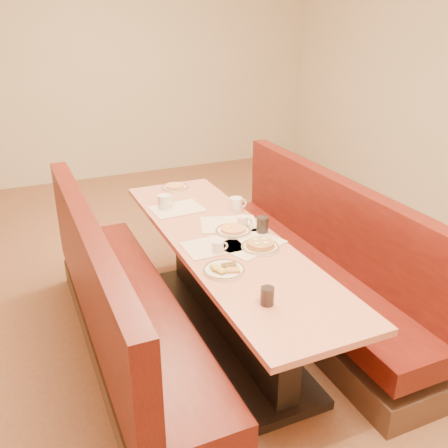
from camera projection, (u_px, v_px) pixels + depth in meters
name	position (u px, v px, depth m)	size (l,w,h in m)	color
ground	(226.00, 333.00, 3.62)	(8.00, 8.00, 0.00)	#9E6647
room_envelope	(227.00, 53.00, 2.84)	(6.04, 8.04, 2.82)	beige
diner_table	(226.00, 288.00, 3.47)	(0.70, 2.50, 0.75)	black
booth_left	(122.00, 314.00, 3.20)	(0.55, 2.50, 1.05)	#4C3326
booth_right	(315.00, 269.00, 3.74)	(0.55, 2.50, 1.05)	#4C3326
placemat_near_left	(213.00, 246.00, 3.22)	(0.37, 0.28, 0.00)	beige
placemat_near_right	(251.00, 244.00, 3.25)	(0.40, 0.30, 0.00)	beige
placemat_far_left	(177.00, 209.00, 3.81)	(0.38, 0.29, 0.00)	beige
placemat_far_right	(229.00, 224.00, 3.54)	(0.39, 0.29, 0.00)	beige
pancake_plate	(260.00, 246.00, 3.19)	(0.25, 0.25, 0.06)	silver
eggs_plate	(224.00, 269.00, 2.91)	(0.25, 0.25, 0.05)	silver
extra_plate_mid	(233.00, 230.00, 3.41)	(0.25, 0.25, 0.05)	silver
extra_plate_far	(175.00, 187.00, 4.24)	(0.23, 0.23, 0.05)	silver
coffee_mug_a	(243.00, 222.00, 3.49)	(0.10, 0.08, 0.08)	silver
coffee_mug_b	(218.00, 247.00, 3.13)	(0.10, 0.07, 0.08)	silver
coffee_mug_c	(236.00, 204.00, 3.77)	(0.14, 0.10, 0.10)	silver
coffee_mug_d	(165.00, 201.00, 3.82)	(0.14, 0.10, 0.10)	silver
soda_tumbler_near	(267.00, 296.00, 2.58)	(0.07, 0.07, 0.10)	black
soda_tumbler_mid	(262.00, 225.00, 3.40)	(0.08, 0.08, 0.11)	black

